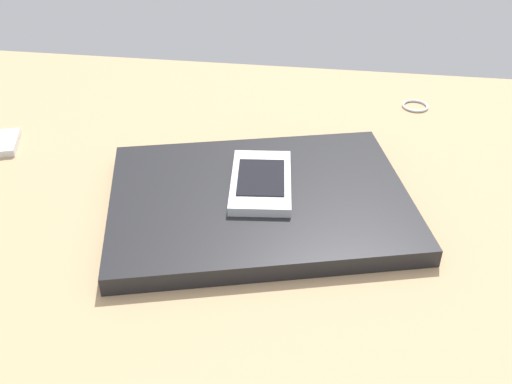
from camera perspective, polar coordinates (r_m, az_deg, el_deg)
desk_surface at (r=61.51cm, az=0.13°, el=-3.45°), size 120.00×80.00×3.00cm
laptop_closed at (r=61.19cm, az=0.00°, el=-0.79°), size 35.93×30.19×1.95cm
cell_phone_on_laptop at (r=61.39cm, az=0.66°, el=1.05°), size 7.44×11.79×1.13cm
key_ring at (r=85.04cm, az=15.42°, el=8.17°), size 3.67×3.67×0.36cm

